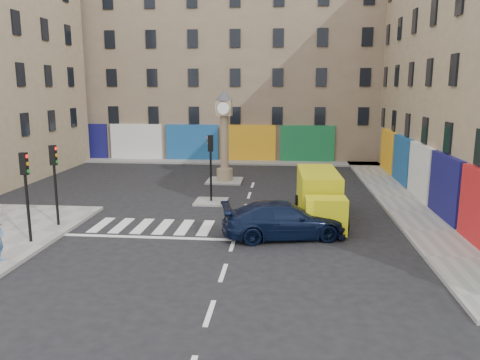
# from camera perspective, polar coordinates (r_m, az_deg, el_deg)

# --- Properties ---
(ground) EXTENTS (120.00, 120.00, 0.00)m
(ground) POSITION_cam_1_polar(r_m,az_deg,el_deg) (18.58, -1.24, -8.90)
(ground) COLOR black
(ground) RESTS_ON ground
(sidewalk_right) EXTENTS (2.60, 30.00, 0.15)m
(sidewalk_right) POSITION_cam_1_polar(r_m,az_deg,el_deg) (28.82, 18.66, -2.02)
(sidewalk_right) COLOR gray
(sidewalk_right) RESTS_ON ground
(sidewalk_far) EXTENTS (32.00, 2.40, 0.15)m
(sidewalk_far) POSITION_cam_1_polar(r_m,az_deg,el_deg) (40.48, -3.21, 2.25)
(sidewalk_far) COLOR gray
(sidewalk_far) RESTS_ON ground
(island_near) EXTENTS (1.80, 1.80, 0.12)m
(island_near) POSITION_cam_1_polar(r_m,az_deg,el_deg) (26.42, -3.53, -2.65)
(island_near) COLOR gray
(island_near) RESTS_ON ground
(island_far) EXTENTS (2.40, 2.40, 0.12)m
(island_far) POSITION_cam_1_polar(r_m,az_deg,el_deg) (32.22, -1.87, -0.10)
(island_far) COLOR gray
(island_far) RESTS_ON ground
(building_far) EXTENTS (32.00, 10.00, 17.00)m
(building_far) POSITION_cam_1_polar(r_m,az_deg,el_deg) (45.77, -2.20, 13.88)
(building_far) COLOR #817056
(building_far) RESTS_ON ground
(traffic_light_left_near) EXTENTS (0.28, 0.22, 3.70)m
(traffic_light_left_near) POSITION_cam_1_polar(r_m,az_deg,el_deg) (20.71, -24.67, -0.31)
(traffic_light_left_near) COLOR black
(traffic_light_left_near) RESTS_ON sidewalk_left
(traffic_light_left_far) EXTENTS (0.28, 0.22, 3.70)m
(traffic_light_left_far) POSITION_cam_1_polar(r_m,az_deg,el_deg) (22.77, -21.68, 0.90)
(traffic_light_left_far) COLOR black
(traffic_light_left_far) RESTS_ON sidewalk_left
(traffic_light_island) EXTENTS (0.28, 0.22, 3.70)m
(traffic_light_island) POSITION_cam_1_polar(r_m,az_deg,el_deg) (25.93, -3.60, 2.78)
(traffic_light_island) COLOR black
(traffic_light_island) RESTS_ON island_near
(clock_pillar) EXTENTS (1.20, 1.20, 6.10)m
(clock_pillar) POSITION_cam_1_polar(r_m,az_deg,el_deg) (31.71, -1.92, 6.09)
(clock_pillar) COLOR #A08668
(clock_pillar) RESTS_ON island_far
(navy_sedan) EXTENTS (5.71, 3.29, 1.56)m
(navy_sedan) POSITION_cam_1_polar(r_m,az_deg,el_deg) (20.32, 5.39, -4.86)
(navy_sedan) COLOR black
(navy_sedan) RESTS_ON ground
(yellow_van) EXTENTS (2.28, 6.28, 2.26)m
(yellow_van) POSITION_cam_1_polar(r_m,az_deg,el_deg) (23.40, 9.63, -1.94)
(yellow_van) COLOR yellow
(yellow_van) RESTS_ON ground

